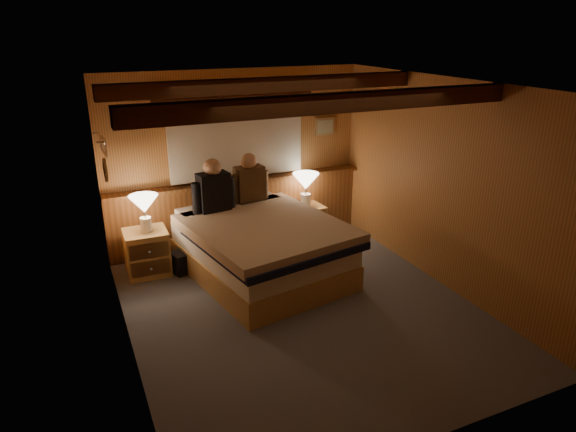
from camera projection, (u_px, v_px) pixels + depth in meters
floor at (301, 309)px, 5.63m from camera, size 4.20×4.20×0.00m
ceiling at (304, 85)px, 4.78m from camera, size 4.20×4.20×0.00m
wall_back at (236, 159)px, 7.00m from camera, size 3.60×0.00×3.60m
wall_left at (118, 234)px, 4.52m from camera, size 0.00×4.20×4.20m
wall_right at (444, 185)px, 5.89m from camera, size 0.00×4.20×4.20m
wall_front at (439, 301)px, 3.41m from camera, size 3.60×0.00×3.60m
wainscot at (239, 210)px, 7.20m from camera, size 3.60×0.23×0.94m
curtain_window at (237, 137)px, 6.83m from camera, size 2.18×0.09×1.11m
ceiling_beams at (297, 93)px, 4.94m from camera, size 3.60×1.65×0.16m
coat_rail at (103, 145)px, 5.73m from camera, size 0.05×0.55×0.24m
framed_print at (325, 127)px, 7.37m from camera, size 0.30×0.04×0.25m
bed at (262, 248)px, 6.26m from camera, size 1.93×2.34×0.72m
nightstand_left at (147, 252)px, 6.34m from camera, size 0.52×0.47×0.57m
nightstand_right at (307, 222)px, 7.42m from camera, size 0.48×0.43×0.49m
lamp_left at (144, 206)px, 6.14m from camera, size 0.35×0.35×0.45m
lamp_right at (306, 183)px, 7.21m from camera, size 0.37×0.37×0.49m
person_left at (213, 189)px, 6.42m from camera, size 0.57×0.27×0.70m
person_right at (249, 181)px, 6.79m from camera, size 0.55×0.26×0.67m
duffel_bag at (189, 259)px, 6.49m from camera, size 0.50×0.38×0.32m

